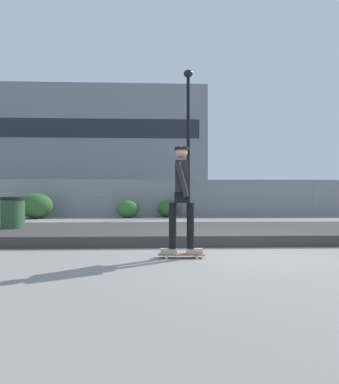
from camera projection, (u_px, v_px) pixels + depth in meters
ground_plane at (224, 253)px, 5.89m from camera, size 120.00×120.00×0.00m
gravel_berm at (205, 232)px, 8.18m from camera, size 17.83×3.40×0.24m
skateboard at (182, 254)px, 5.45m from camera, size 0.81×0.23×0.07m
skater at (182, 192)px, 5.46m from camera, size 0.72×0.59×1.86m
chain_fence at (182, 198)px, 15.86m from camera, size 20.33×0.06×1.85m
street_lamp at (188, 126)px, 15.07m from camera, size 0.44×0.44×7.05m
parked_car_near at (87, 199)px, 17.92m from camera, size 4.56×2.28×1.66m
parked_car_mid at (185, 199)px, 18.13m from camera, size 4.45×2.05×1.66m
library_building at (107, 150)px, 47.83m from camera, size 28.43×13.53×15.71m
shrub_left at (36, 206)px, 14.48m from camera, size 1.49×1.22×1.15m
shrub_center at (128, 209)px, 14.97m from camera, size 1.07×0.87×0.82m
shrub_right at (169, 209)px, 15.40m from camera, size 1.07×0.88×0.83m
trash_bin at (13, 217)px, 8.03m from camera, size 0.59×0.59×1.03m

